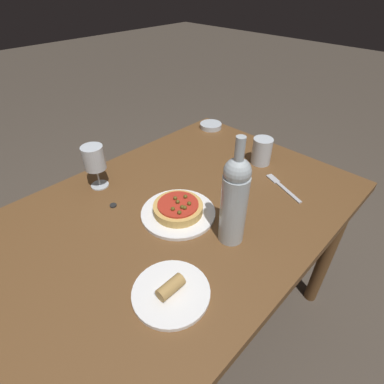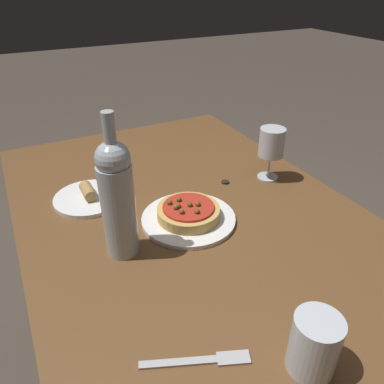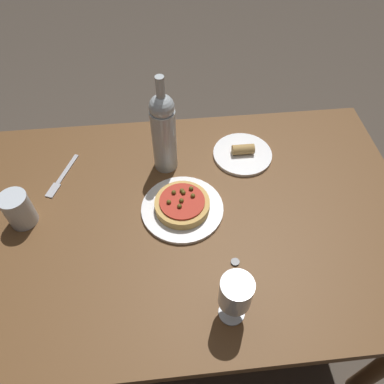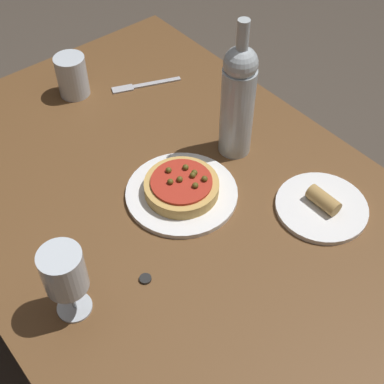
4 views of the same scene
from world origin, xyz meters
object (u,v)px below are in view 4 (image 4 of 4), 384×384
at_px(wine_glass, 64,273).
at_px(wine_bottle, 238,99).
at_px(pizza, 182,186).
at_px(dinner_plate, 182,193).
at_px(side_plate, 322,206).
at_px(water_cup, 72,76).
at_px(bottle_cap, 145,279).
at_px(dining_table, 180,231).
at_px(fork, 142,86).

xyz_separation_m(wine_glass, wine_bottle, (-0.13, 0.53, 0.03)).
bearing_deg(pizza, dinner_plate, -89.95).
bearing_deg(side_plate, pizza, -137.10).
relative_size(water_cup, bottle_cap, 4.65).
relative_size(pizza, wine_glass, 0.99).
relative_size(dinner_plate, wine_glass, 1.50).
bearing_deg(bottle_cap, wine_glass, -103.66).
xyz_separation_m(pizza, water_cup, (-0.47, 0.01, 0.03)).
xyz_separation_m(dinner_plate, pizza, (-0.00, 0.00, 0.02)).
height_order(dining_table, pizza, pizza).
distance_m(pizza, water_cup, 0.47).
bearing_deg(fork, side_plate, 116.29).
height_order(dining_table, side_plate, side_plate).
xyz_separation_m(wine_bottle, fork, (-0.35, -0.03, -0.15)).
bearing_deg(wine_glass, dining_table, 103.62).
bearing_deg(wine_glass, water_cup, 148.90).
xyz_separation_m(dining_table, water_cup, (-0.49, 0.03, 0.15)).
bearing_deg(pizza, water_cup, 178.92).
relative_size(dining_table, bottle_cap, 57.12).
relative_size(water_cup, side_plate, 0.55).
relative_size(wine_bottle, side_plate, 1.71).
height_order(dining_table, wine_bottle, wine_bottle).
bearing_deg(fork, pizza, 88.77).
height_order(dining_table, wine_glass, wine_glass).
height_order(wine_glass, wine_bottle, wine_bottle).
relative_size(dinner_plate, side_plate, 1.24).
relative_size(wine_glass, bottle_cap, 7.00).
bearing_deg(fork, wine_glass, 65.94).
bearing_deg(dining_table, water_cup, 176.25).
height_order(dinner_plate, pizza, pizza).
distance_m(wine_glass, bottle_cap, 0.18).
distance_m(pizza, wine_glass, 0.36).
bearing_deg(side_plate, bottle_cap, -103.41).
relative_size(dining_table, pizza, 8.24).
distance_m(dining_table, wine_glass, 0.38).
xyz_separation_m(fork, bottle_cap, (0.51, -0.36, 0.00)).
xyz_separation_m(wine_bottle, bottle_cap, (0.17, -0.39, -0.15)).
distance_m(pizza, fork, 0.42).
distance_m(dining_table, wine_bottle, 0.33).
bearing_deg(wine_bottle, bottle_cap, -66.64).
xyz_separation_m(wine_glass, bottle_cap, (0.03, 0.14, -0.12)).
bearing_deg(water_cup, pizza, -1.08).
height_order(dining_table, water_cup, water_cup).
bearing_deg(side_plate, dining_table, -131.39).
bearing_deg(bottle_cap, dining_table, 122.50).
bearing_deg(fork, wine_bottle, 116.65).
bearing_deg(dinner_plate, fork, 156.57).
bearing_deg(fork, bottle_cap, 77.05).
bearing_deg(dinner_plate, side_plate, 42.94).
xyz_separation_m(dinner_plate, fork, (-0.38, 0.17, -0.00)).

